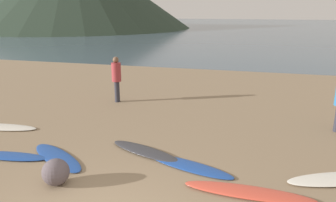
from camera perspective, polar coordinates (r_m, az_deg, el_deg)
The scene contains 10 objects.
ground_plane at distance 14.23m, azimuth 5.41°, elevation 1.16°, with size 120.00×120.00×0.20m, color #8C7559.
ocean_water at distance 69.25m, azimuth 13.80°, elevation 12.55°, with size 140.00×100.00×0.01m, color #475B6B.
surfboard_0 at distance 11.15m, azimuth -27.34°, elevation -4.07°, with size 2.32×0.56×0.07m, color silver.
surfboard_1 at distance 8.93m, azimuth -26.02°, elevation -8.67°, with size 1.95×0.46×0.07m, color #1E479E.
surfboard_2 at distance 8.44m, azimuth -18.85°, elevation -9.30°, with size 2.10×0.59×0.06m, color #1E479E.
surfboard_3 at distance 8.31m, azimuth -4.09°, elevation -8.74°, with size 2.11×0.52×0.09m, color #333338.
surfboard_4 at distance 7.60m, azimuth 3.73°, elevation -11.30°, with size 2.19×0.51×0.06m, color #1E479E.
surfboard_5 at distance 6.78m, azimuth 13.93°, elevation -15.27°, with size 2.55×0.51×0.09m, color #D84C38.
person_0 at distance 12.60m, azimuth -9.04°, elevation 4.43°, with size 0.36×0.36×1.76m.
beach_rock_near at distance 7.18m, azimuth -19.10°, elevation -11.70°, with size 0.56×0.56×0.56m, color #564C51.
Camera 1 is at (2.35, -3.56, 3.50)m, focal length 34.73 mm.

